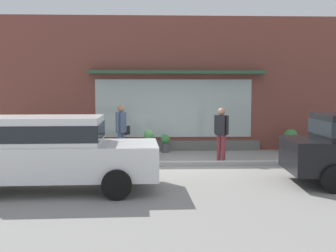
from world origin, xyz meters
The scene contains 13 objects.
ground_plane centered at (0.00, 0.00, 0.00)m, with size 60.00×60.00×0.00m, color gray.
curb_strip centered at (0.00, -0.20, 0.06)m, with size 14.00×0.24×0.12m, color #B2B2AD.
storefront centered at (0.00, 3.19, 2.37)m, with size 14.00×0.81×4.82m.
fire_hydrant centered at (-1.01, 0.55, 0.50)m, with size 0.44×0.41×0.97m.
pedestrian_with_handbag centered at (-1.86, 0.97, 1.01)m, with size 0.42×0.60×1.72m.
pedestrian_passerby centered at (1.19, 0.43, 0.96)m, with size 0.40×0.34×1.64m.
parked_car_white centered at (-3.10, -3.13, 0.90)m, with size 4.49×2.15×1.60m.
potted_plant_low_front centered at (-0.44, 2.47, 0.36)m, with size 0.33×0.33×0.63m.
potted_plant_doorstep centered at (-4.72, 2.25, 0.55)m, with size 0.81×0.81×1.01m.
potted_plant_window_left centered at (-1.98, 2.51, 0.53)m, with size 0.28×0.28×1.12m.
potted_plant_trailing_edge centered at (4.92, 2.55, 0.28)m, with size 0.29×0.29×0.58m.
potted_plant_by_entrance centered at (4.00, 2.50, 0.47)m, with size 0.47×0.47×0.80m.
potted_plant_corner_tall centered at (-3.55, 2.21, 0.40)m, with size 0.49×0.49×0.80m.
Camera 1 is at (-0.92, -12.26, 2.13)m, focal length 45.38 mm.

